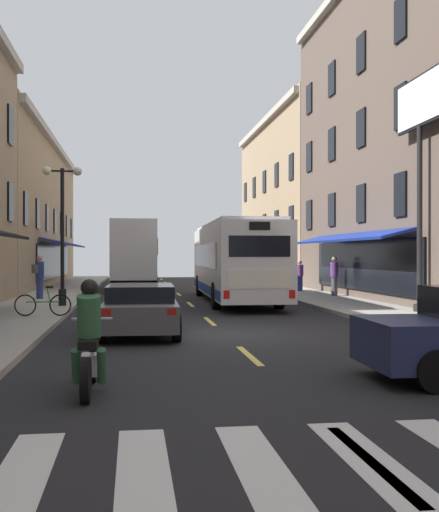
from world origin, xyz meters
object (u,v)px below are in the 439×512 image
billboard_sign (420,128)px  pedestrian_far (300,275)px  sedan_near (131,274)px  motorcycle_rider (89,344)px  transit_bus (235,261)px  street_lamp_twin (62,229)px  pedestrian_rear (334,275)px  box_truck (135,255)px  pedestrian_near (39,276)px  bicycle_near (43,304)px  sedan_mid (140,308)px

billboard_sign → pedestrian_far: bearing=94.0°
sedan_near → motorcycle_rider: 35.35m
transit_bus → street_lamp_twin: 7.49m
pedestrian_rear → motorcycle_rider: bearing=-159.3°
box_truck → street_lamp_twin: (-2.68, -12.08, 0.97)m
pedestrian_near → pedestrian_far: size_ratio=1.17×
motorcycle_rider → pedestrian_near: 18.48m
sedan_near → street_lamp_twin: (-2.43, -21.03, 2.30)m
pedestrian_far → pedestrian_rear: 3.93m
motorcycle_rider → pedestrian_far: bearing=67.6°
box_truck → pedestrian_near: (-4.05, -8.22, -0.87)m
motorcycle_rider → bicycle_near: bearing=101.3°
transit_bus → sedan_near: 18.81m
pedestrian_rear → pedestrian_near: bearing=139.1°
bicycle_near → pedestrian_near: 7.91m
transit_bus → street_lamp_twin: (-6.85, -2.77, 1.23)m
billboard_sign → motorcycle_rider: billboard_sign is taller
pedestrian_far → pedestrian_rear: (0.56, -3.88, 0.12)m
sedan_mid → bicycle_near: bearing=128.0°
transit_bus → pedestrian_far: 6.66m
pedestrian_far → transit_bus: bearing=30.6°
transit_bus → pedestrian_near: size_ratio=6.57×
bicycle_near → pedestrian_far: size_ratio=1.09×
pedestrian_far → street_lamp_twin: size_ratio=0.31×
pedestrian_near → transit_bus: bearing=38.5°
street_lamp_twin → bicycle_near: bearing=-92.2°
pedestrian_far → bicycle_near: bearing=26.7°
box_truck → billboard_sign: bearing=-60.2°
bicycle_near → pedestrian_rear: 14.20m
sedan_near → pedestrian_rear: 19.38m
transit_bus → motorcycle_rider: 17.81m
box_truck → transit_bus: bearing=-65.9°
billboard_sign → sedan_near: 27.35m
bicycle_near → motorcycle_rider: bearing=-78.7°
motorcycle_rider → street_lamp_twin: (-1.93, 14.32, 2.26)m
motorcycle_rider → pedestrian_far: pedestrian_far is taller
pedestrian_far → street_lamp_twin: street_lamp_twin is taller
billboard_sign → sedan_mid: bearing=-158.4°
billboard_sign → sedan_mid: 11.28m
street_lamp_twin → sedan_mid: bearing=-70.2°
sedan_mid → pedestrian_rear: 14.63m
pedestrian_near → motorcycle_rider: bearing=-33.7°
billboard_sign → street_lamp_twin: billboard_sign is taller
pedestrian_far → pedestrian_rear: size_ratio=0.88×
transit_bus → box_truck: bearing=114.1°
sedan_mid → street_lamp_twin: 8.45m
sedan_near → motorcycle_rider: motorcycle_rider is taller
sedan_mid → pedestrian_rear: size_ratio=2.52×
billboard_sign → sedan_mid: billboard_sign is taller
billboard_sign → street_lamp_twin: size_ratio=1.52×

